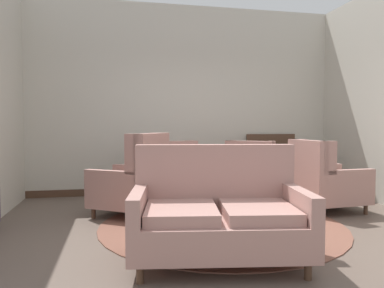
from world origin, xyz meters
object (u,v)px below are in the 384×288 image
object	(u,v)px
settee	(218,216)
armchair_near_sideboard	(134,182)
armchair_beside_settee	(167,175)
sideboard	(275,166)
armchair_far_left	(254,175)
porcelain_vase	(229,177)
armchair_near_window	(324,181)
side_table	(316,180)
coffee_table	(226,196)

from	to	relation	value
settee	armchair_near_sideboard	bearing A→B (deg)	118.93
armchair_beside_settee	sideboard	distance (m)	2.13
armchair_far_left	armchair_near_sideboard	distance (m)	2.06
porcelain_vase	settee	xyz separation A→B (m)	(-0.42, -1.02, -0.19)
armchair_beside_settee	sideboard	xyz separation A→B (m)	(2.07, 0.49, 0.05)
settee	armchair_near_sideboard	world-z (taller)	armchair_near_sideboard
armchair_near_window	armchair_beside_settee	distance (m)	2.37
armchair_far_left	side_table	distance (m)	1.02
porcelain_vase	armchair_near_window	size ratio (longest dim) A/B	0.32
armchair_far_left	side_table	xyz separation A→B (m)	(0.62, -0.82, 0.01)
armchair_beside_settee	coffee_table	bearing A→B (deg)	92.11
side_table	armchair_beside_settee	bearing A→B (deg)	153.04
porcelain_vase	armchair_near_sideboard	bearing A→B (deg)	144.15
settee	armchair_beside_settee	world-z (taller)	settee
porcelain_vase	armchair_far_left	bearing A→B (deg)	58.43
coffee_table	armchair_beside_settee	world-z (taller)	armchair_beside_settee
coffee_table	armchair_beside_settee	xyz separation A→B (m)	(-0.49, 1.60, 0.05)
armchair_near_sideboard	sideboard	size ratio (longest dim) A/B	1.08
coffee_table	settee	size ratio (longest dim) A/B	0.49
coffee_table	armchair_near_window	world-z (taller)	armchair_near_window
coffee_table	armchair_beside_settee	size ratio (longest dim) A/B	0.79
porcelain_vase	armchair_near_window	world-z (taller)	armchair_near_window
porcelain_vase	armchair_near_window	bearing A→B (deg)	17.98
porcelain_vase	armchair_beside_settee	distance (m)	1.72
armchair_near_sideboard	side_table	xyz separation A→B (m)	(2.57, -0.16, -0.03)
coffee_table	armchair_near_sideboard	bearing A→B (deg)	144.56
settee	sideboard	distance (m)	3.71
coffee_table	armchair_far_left	xyz separation A→B (m)	(0.91, 1.40, 0.05)
coffee_table	sideboard	size ratio (longest dim) A/B	0.76
armchair_near_sideboard	sideboard	bearing A→B (deg)	150.50
coffee_table	armchair_beside_settee	bearing A→B (deg)	106.93
settee	side_table	xyz separation A→B (m)	(1.91, 1.63, 0.02)
porcelain_vase	armchair_beside_settee	bearing A→B (deg)	107.54
porcelain_vase	armchair_near_sideboard	distance (m)	1.33
porcelain_vase	sideboard	distance (m)	2.63
side_table	coffee_table	bearing A→B (deg)	-159.16
coffee_table	side_table	size ratio (longest dim) A/B	1.11
armchair_beside_settee	sideboard	bearing A→B (deg)	178.53
armchair_near_window	armchair_far_left	world-z (taller)	armchair_near_window
armchair_far_left	armchair_near_sideboard	xyz separation A→B (m)	(-1.95, -0.66, 0.04)
porcelain_vase	armchair_far_left	size ratio (longest dim) A/B	0.29
armchair_near_window	sideboard	size ratio (longest dim) A/B	0.96
armchair_near_window	side_table	world-z (taller)	armchair_near_window
armchair_near_window	armchair_beside_settee	bearing A→B (deg)	57.19
settee	armchair_near_window	xyz separation A→B (m)	(1.98, 1.53, 0.01)
coffee_table	armchair_near_window	distance (m)	1.66
porcelain_vase	coffee_table	bearing A→B (deg)	131.93
settee	armchair_beside_settee	bearing A→B (deg)	101.04
armchair_near_sideboard	armchair_far_left	bearing A→B (deg)	141.83
settee	armchair_far_left	xyz separation A→B (m)	(1.30, 2.45, 0.00)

